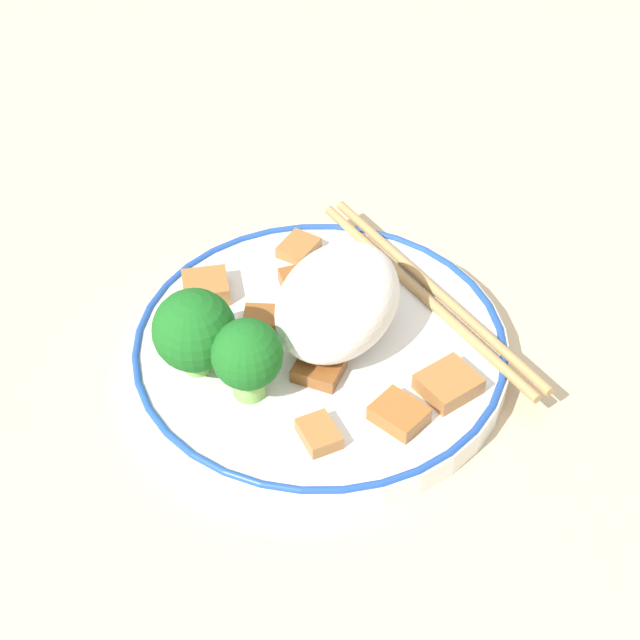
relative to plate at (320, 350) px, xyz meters
name	(u,v)px	position (x,y,z in m)	size (l,w,h in m)	color
ground_plane	(320,361)	(0.00, 0.00, -0.01)	(3.00, 3.00, 0.00)	#C6B28E
plate	(320,350)	(0.00, 0.00, 0.00)	(0.24, 0.24, 0.02)	white
rice_mound	(338,302)	(-0.01, 0.01, 0.04)	(0.10, 0.07, 0.06)	white
broccoli_back_left	(194,331)	(0.05, -0.06, 0.04)	(0.05, 0.05, 0.06)	#7FB756
broccoli_back_center	(247,357)	(0.06, -0.02, 0.04)	(0.04, 0.04, 0.05)	#7FB756
meat_near_front	(399,414)	(0.04, 0.07, 0.01)	(0.03, 0.03, 0.01)	#995B28
meat_near_left	(319,434)	(0.07, 0.04, 0.01)	(0.03, 0.03, 0.01)	#9E6633
meat_near_right	(301,283)	(-0.04, -0.03, 0.01)	(0.04, 0.04, 0.01)	brown
meat_near_back	(299,248)	(-0.07, -0.05, 0.01)	(0.03, 0.02, 0.01)	#9E6633
meat_on_rice_edge	(450,381)	(0.00, 0.09, 0.01)	(0.04, 0.04, 0.01)	#9E6633
meat_mid_left	(271,315)	(0.00, -0.04, 0.01)	(0.03, 0.04, 0.01)	brown
meat_mid_right	(206,287)	(-0.01, -0.09, 0.01)	(0.04, 0.04, 0.01)	#9E6633
meat_far_scatter	(319,369)	(0.02, 0.01, 0.01)	(0.03, 0.03, 0.01)	brown
chopsticks	(430,293)	(-0.07, 0.04, 0.01)	(0.12, 0.20, 0.01)	#AD8451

